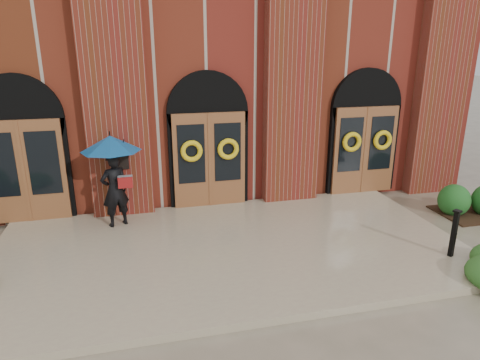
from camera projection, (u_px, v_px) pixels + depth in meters
name	position (u px, v px, depth m)	size (l,w,h in m)	color
ground	(233.00, 255.00, 9.15)	(90.00, 90.00, 0.00)	gray
landing	(231.00, 249.00, 9.27)	(10.00, 5.30, 0.15)	tan
church_building	(181.00, 66.00, 16.21)	(16.20, 12.53, 7.00)	maroon
man_with_umbrella	(113.00, 164.00, 9.85)	(1.80, 1.80, 2.19)	black
metal_post	(454.00, 232.00, 8.66)	(0.18, 0.18, 1.01)	black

